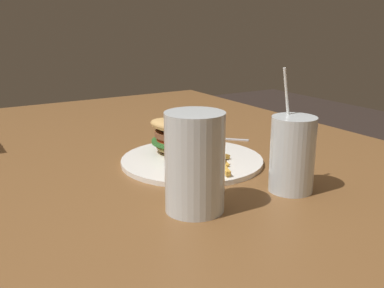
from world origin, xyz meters
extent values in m
cube|color=brown|center=(0.00, 0.00, 0.70)|extent=(1.49, 1.29, 0.03)
cylinder|color=brown|center=(0.68, -0.57, 0.34)|extent=(0.06, 0.06, 0.68)
cylinder|color=white|center=(-0.10, -0.14, 0.72)|extent=(0.30, 0.30, 0.01)
ellipsoid|color=tan|center=(-0.04, -0.13, 0.73)|extent=(0.11, 0.09, 0.02)
cylinder|color=#2D6628|center=(-0.04, -0.13, 0.75)|extent=(0.12, 0.12, 0.01)
cylinder|color=red|center=(-0.04, -0.13, 0.75)|extent=(0.10, 0.10, 0.01)
cylinder|color=brown|center=(-0.04, -0.13, 0.76)|extent=(0.10, 0.10, 0.01)
ellipsoid|color=tan|center=(-0.04, -0.12, 0.78)|extent=(0.11, 0.10, 0.04)
cube|color=gold|center=(-0.16, -0.12, 0.73)|extent=(0.05, 0.05, 0.03)
cube|color=gold|center=(-0.17, -0.13, 0.74)|extent=(0.05, 0.05, 0.02)
cube|color=gold|center=(-0.14, -0.12, 0.74)|extent=(0.05, 0.05, 0.02)
cube|color=gold|center=(-0.15, -0.13, 0.74)|extent=(0.06, 0.04, 0.02)
cube|color=gold|center=(-0.16, -0.12, 0.74)|extent=(0.06, 0.05, 0.02)
cube|color=gold|center=(-0.14, -0.16, 0.74)|extent=(0.02, 0.08, 0.03)
cube|color=gold|center=(-0.16, -0.13, 0.74)|extent=(0.07, 0.01, 0.03)
cube|color=gold|center=(-0.14, -0.13, 0.74)|extent=(0.01, 0.09, 0.02)
cube|color=gold|center=(-0.14, -0.14, 0.75)|extent=(0.07, 0.03, 0.03)
cube|color=gold|center=(-0.19, -0.15, 0.73)|extent=(0.08, 0.03, 0.01)
cube|color=gold|center=(-0.15, -0.11, 0.74)|extent=(0.08, 0.03, 0.03)
cube|color=gold|center=(-0.15, -0.17, 0.73)|extent=(0.07, 0.01, 0.03)
cube|color=gold|center=(-0.18, -0.14, 0.73)|extent=(0.04, 0.06, 0.03)
cylinder|color=silver|center=(-0.30, -0.01, 0.79)|extent=(0.10, 0.10, 0.16)
cylinder|color=gold|center=(-0.30, -0.01, 0.79)|extent=(0.08, 0.08, 0.15)
cylinder|color=silver|center=(-0.32, -0.21, 0.78)|extent=(0.08, 0.08, 0.14)
cylinder|color=orange|center=(-0.32, -0.21, 0.76)|extent=(0.07, 0.07, 0.10)
cylinder|color=white|center=(-0.30, -0.21, 0.82)|extent=(0.02, 0.03, 0.22)
ellipsoid|color=silver|center=(0.08, -0.24, 0.72)|extent=(0.07, 0.07, 0.02)
cube|color=silver|center=(0.02, -0.30, 0.71)|extent=(0.10, 0.10, 0.00)
camera|label=1|loc=(-0.87, 0.34, 1.02)|focal=42.00mm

